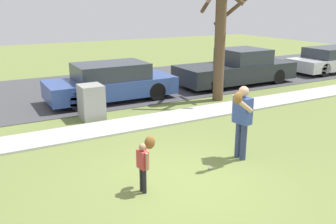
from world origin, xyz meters
name	(u,v)px	position (x,y,z in m)	size (l,w,h in m)	color
ground_plane	(121,128)	(0.00, 3.50, 0.00)	(48.00, 48.00, 0.00)	olive
sidewalk_strip	(120,126)	(0.00, 3.60, 0.03)	(36.00, 1.20, 0.06)	#B2B2AD
road_surface	(73,91)	(0.00, 8.60, 0.01)	(36.00, 6.80, 0.02)	#424244
person_adult	(242,115)	(1.52, 0.26, 1.02)	(0.66, 0.68, 1.66)	navy
person_child	(145,157)	(-0.92, 0.00, 0.66)	(0.43, 0.43, 1.01)	black
baseball	(210,168)	(0.64, 0.14, 0.04)	(0.07, 0.07, 0.07)	white
utility_cabinet	(91,102)	(-0.43, 4.77, 0.52)	(0.67, 0.73, 1.03)	gray
street_tree_near	(221,28)	(4.22, 4.73, 2.53)	(1.84, 1.88, 4.73)	brown
parked_wagon_blue	(111,82)	(0.84, 6.49, 0.66)	(4.50, 1.80, 1.33)	#2D478C
parked_pickup_dark	(237,69)	(6.50, 6.51, 0.67)	(5.20, 1.95, 1.48)	#23282D
parked_sedan_silver	(331,60)	(12.52, 6.53, 0.62)	(4.60, 1.80, 1.23)	silver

